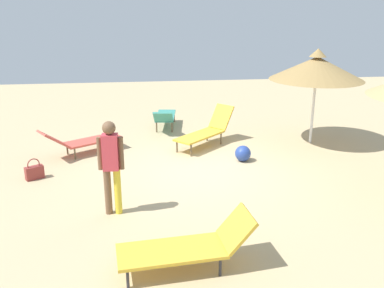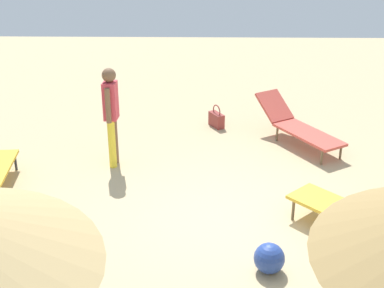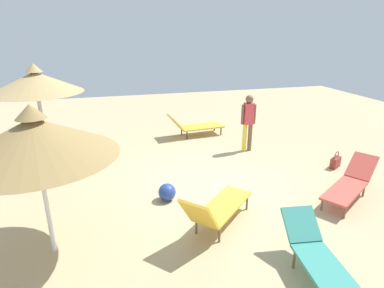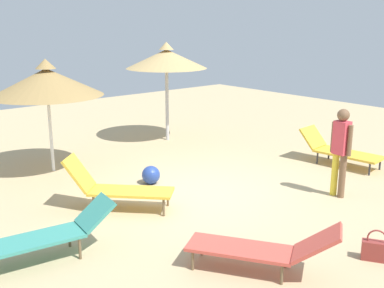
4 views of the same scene
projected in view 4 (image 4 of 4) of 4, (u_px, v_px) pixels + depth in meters
name	position (u px, v px, depth m)	size (l,w,h in m)	color
ground	(201.00, 195.00, 9.58)	(24.00, 24.00, 0.10)	tan
parasol_umbrella_far_left	(47.00, 82.00, 10.44)	(2.50, 2.50, 2.60)	white
parasol_umbrella_edge	(166.00, 59.00, 13.23)	(2.31, 2.31, 2.84)	#B2B2B7
lounge_chair_near_right	(339.00, 149.00, 11.36)	(2.04, 0.88, 0.81)	gold
lounge_chair_front	(263.00, 247.00, 6.44)	(2.06, 1.57, 0.79)	#CC4C3F
lounge_chair_back	(115.00, 186.00, 8.64)	(1.83, 1.77, 0.99)	gold
lounge_chair_center	(51.00, 233.00, 6.82)	(0.81, 1.99, 0.78)	teal
person_standing_near_left	(341.00, 147.00, 9.13)	(0.47, 0.24, 1.77)	yellow
handbag	(376.00, 250.00, 6.84)	(0.42, 0.34, 0.48)	maroon
beach_ball	(151.00, 175.00, 10.05)	(0.39, 0.39, 0.39)	navy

